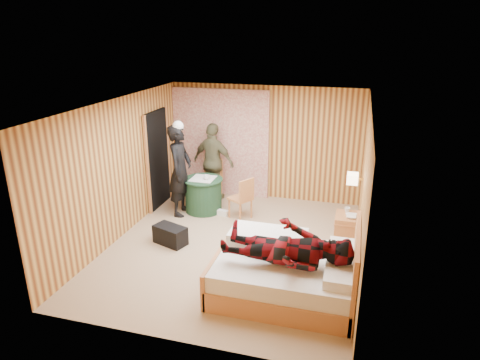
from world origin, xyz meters
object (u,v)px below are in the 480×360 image
(round_table, at_px, (203,194))
(woman_standing, at_px, (180,171))
(bed, at_px, (287,272))
(nightstand, at_px, (346,228))
(man_on_bed, at_px, (287,239))
(chair_far, at_px, (213,177))
(chair_near, at_px, (243,196))
(wall_lamp, at_px, (353,178))
(man_at_table, at_px, (214,162))
(duffel_bag, at_px, (170,235))

(round_table, bearing_deg, woman_standing, -147.21)
(bed, bearing_deg, nightstand, 67.17)
(woman_standing, height_order, man_on_bed, woman_standing)
(bed, height_order, chair_far, bed)
(nightstand, xyz_separation_m, chair_near, (-2.02, 0.46, 0.23))
(chair_far, bearing_deg, wall_lamp, -37.01)
(man_on_bed, bearing_deg, chair_near, 117.48)
(nightstand, height_order, man_at_table, man_at_table)
(round_table, height_order, woman_standing, woman_standing)
(wall_lamp, relative_size, duffel_bag, 0.44)
(wall_lamp, relative_size, round_table, 0.32)
(chair_near, bearing_deg, wall_lamp, 101.56)
(bed, distance_m, round_table, 3.25)
(round_table, height_order, man_on_bed, man_on_bed)
(chair_near, height_order, man_at_table, man_at_table)
(woman_standing, bearing_deg, chair_near, -88.33)
(woman_standing, bearing_deg, duffel_bag, -167.61)
(chair_near, bearing_deg, woman_standing, -55.83)
(woman_standing, distance_m, man_at_table, 1.01)
(nightstand, relative_size, chair_near, 0.62)
(man_at_table, xyz_separation_m, man_on_bed, (2.19, -3.33, 0.10))
(duffel_bag, distance_m, man_on_bed, 2.64)
(chair_far, distance_m, chair_near, 1.23)
(bed, distance_m, man_at_table, 3.83)
(chair_far, height_order, duffel_bag, chair_far)
(chair_far, relative_size, chair_near, 1.08)
(woman_standing, distance_m, man_on_bed, 3.52)
(round_table, distance_m, woman_standing, 0.73)
(nightstand, bearing_deg, bed, -112.83)
(duffel_bag, bearing_deg, man_on_bed, -6.89)
(bed, relative_size, chair_near, 2.31)
(woman_standing, xyz_separation_m, man_on_bed, (2.58, -2.40, 0.03))
(wall_lamp, distance_m, chair_far, 3.44)
(wall_lamp, relative_size, man_on_bed, 0.15)
(chair_near, bearing_deg, nightstand, 108.14)
(chair_near, bearing_deg, man_at_table, -102.66)
(bed, height_order, woman_standing, woman_standing)
(nightstand, height_order, chair_far, chair_far)
(man_at_table, bearing_deg, duffel_bag, 103.34)
(man_at_table, height_order, man_on_bed, man_on_bed)
(nightstand, bearing_deg, woman_standing, 173.38)
(round_table, distance_m, chair_near, 0.93)
(bed, bearing_deg, woman_standing, 139.54)
(wall_lamp, bearing_deg, chair_near, 160.66)
(chair_near, height_order, woman_standing, woman_standing)
(bed, distance_m, man_on_bed, 0.69)
(nightstand, distance_m, chair_far, 3.21)
(round_table, height_order, chair_near, chair_near)
(nightstand, bearing_deg, chair_near, 167.24)
(bed, bearing_deg, duffel_bag, 158.22)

